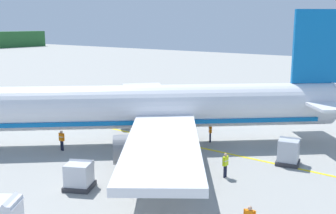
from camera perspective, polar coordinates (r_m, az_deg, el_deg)
name	(u,v)px	position (r m, az deg, el deg)	size (l,w,h in m)	color
airliner_foreground	(138,108)	(35.55, -4.19, -0.12)	(31.06, 33.22, 11.90)	white
cargo_container_near	(288,152)	(32.53, 16.66, -6.09)	(2.04, 2.04, 2.09)	#333338
cargo_container_mid	(79,175)	(27.48, -12.43, -9.42)	(2.38, 2.38, 1.87)	#333338
crew_marshaller	(210,131)	(37.08, 6.00, -3.36)	(0.50, 0.47, 1.78)	#191E33
crew_loader_right	(62,139)	(35.58, -14.79, -4.37)	(0.29, 0.62, 1.76)	#191E33
crew_supervisor	(225,163)	(28.84, 8.11, -7.86)	(0.63, 0.27, 1.78)	#191E33
apron_guide_line	(198,147)	(35.74, 4.22, -5.67)	(0.30, 60.00, 0.01)	yellow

